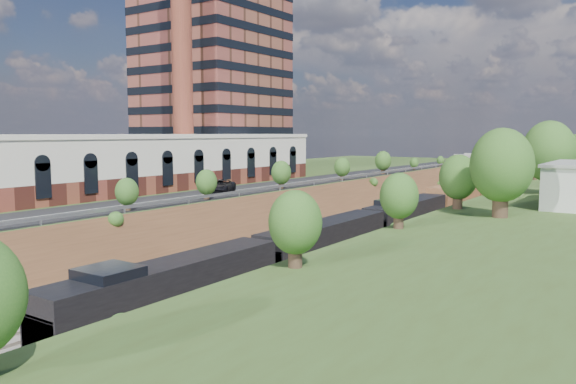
% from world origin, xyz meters
% --- Properties ---
extents(platform_left, '(44.00, 180.00, 5.00)m').
position_xyz_m(platform_left, '(-33.00, 60.00, 2.50)').
color(platform_left, '#3C5021').
rests_on(platform_left, ground).
extents(embankment_left, '(10.00, 180.00, 10.00)m').
position_xyz_m(embankment_left, '(-11.00, 60.00, 0.00)').
color(embankment_left, brown).
rests_on(embankment_left, ground).
extents(embankment_right, '(10.00, 180.00, 10.00)m').
position_xyz_m(embankment_right, '(11.00, 60.00, 0.00)').
color(embankment_right, brown).
rests_on(embankment_right, ground).
extents(rail_left_track, '(1.58, 180.00, 0.18)m').
position_xyz_m(rail_left_track, '(-2.60, 60.00, 0.09)').
color(rail_left_track, gray).
rests_on(rail_left_track, ground).
extents(rail_right_track, '(1.58, 180.00, 0.18)m').
position_xyz_m(rail_right_track, '(2.60, 60.00, 0.09)').
color(rail_right_track, gray).
rests_on(rail_right_track, ground).
extents(road, '(8.00, 180.00, 0.10)m').
position_xyz_m(road, '(-15.50, 60.00, 5.05)').
color(road, black).
rests_on(road, platform_left).
extents(guardrail, '(0.10, 171.00, 0.70)m').
position_xyz_m(guardrail, '(-11.40, 59.80, 5.55)').
color(guardrail, '#99999E').
rests_on(guardrail, platform_left).
extents(commercial_building, '(14.30, 62.30, 7.00)m').
position_xyz_m(commercial_building, '(-28.00, 38.00, 8.51)').
color(commercial_building, brown).
rests_on(commercial_building, platform_left).
extents(highrise_tower, '(22.00, 22.00, 53.90)m').
position_xyz_m(highrise_tower, '(-44.00, 72.00, 32.88)').
color(highrise_tower, brown).
rests_on(highrise_tower, platform_left).
extents(smokestack, '(3.20, 3.20, 40.00)m').
position_xyz_m(smokestack, '(-36.00, 56.00, 25.00)').
color(smokestack, brown).
rests_on(smokestack, platform_left).
extents(overpass, '(24.50, 8.30, 7.40)m').
position_xyz_m(overpass, '(0.00, 122.00, 4.92)').
color(overpass, gray).
rests_on(overpass, ground).
extents(tree_right_large, '(5.25, 5.25, 7.61)m').
position_xyz_m(tree_right_large, '(17.00, 40.00, 9.38)').
color(tree_right_large, '#473323').
rests_on(tree_right_large, platform_right).
extents(tree_left_crest, '(2.45, 2.45, 3.55)m').
position_xyz_m(tree_left_crest, '(-11.80, 20.00, 7.04)').
color(tree_left_crest, '#473323').
rests_on(tree_left_crest, platform_left).
extents(freight_train, '(3.11, 141.92, 4.64)m').
position_xyz_m(freight_train, '(2.60, 79.72, 2.64)').
color(freight_train, black).
rests_on(freight_train, ground).
extents(suv, '(4.52, 6.01, 1.52)m').
position_xyz_m(suv, '(-15.39, 41.19, 5.86)').
color(suv, black).
rests_on(suv, road).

